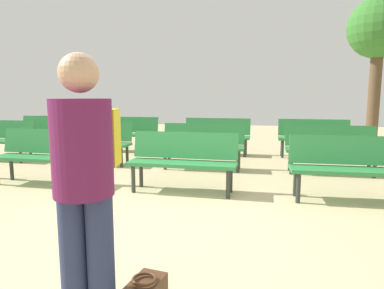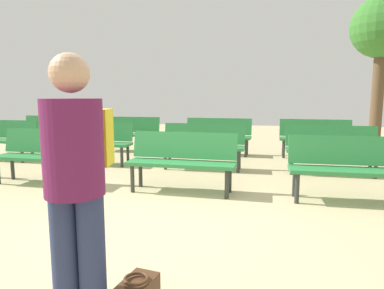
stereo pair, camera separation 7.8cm
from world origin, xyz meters
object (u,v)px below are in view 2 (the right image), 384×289
(bench_r0_c1, at_px, (44,152))
(bench_r1_c0, at_px, (2,137))
(bench_r2_c1, at_px, (128,131))
(tree_0, at_px, (382,30))
(bench_r2_c2, at_px, (218,134))
(visitor_with_backpack, at_px, (77,179))
(bench_r0_c3, at_px, (350,165))
(bench_r1_c3, at_px, (331,146))
(bench_r0_c2, at_px, (182,158))
(bench_r1_c2, at_px, (203,143))
(bench_r1_c1, at_px, (94,140))
(bench_r2_c0, at_px, (50,130))
(bench_r2_c3, at_px, (315,136))

(bench_r0_c1, xyz_separation_m, bench_r1_c0, (-2.18, 1.76, 0.00))
(bench_r2_c1, bearing_deg, tree_0, 27.88)
(bench_r2_c2, relative_size, visitor_with_backpack, 0.99)
(bench_r0_c3, height_order, tree_0, tree_0)
(bench_r0_c1, height_order, bench_r1_c0, same)
(bench_r2_c2, distance_m, visitor_with_backpack, 6.42)
(bench_r2_c1, bearing_deg, visitor_with_backpack, -71.41)
(bench_r1_c3, relative_size, visitor_with_backpack, 0.98)
(bench_r0_c2, height_order, bench_r2_c1, same)
(bench_r1_c2, height_order, tree_0, tree_0)
(bench_r0_c1, relative_size, visitor_with_backpack, 0.98)
(bench_r1_c1, xyz_separation_m, bench_r1_c2, (2.31, -0.10, 0.00))
(bench_r2_c0, bearing_deg, bench_r1_c2, -21.98)
(bench_r1_c1, bearing_deg, bench_r2_c2, 34.80)
(bench_r0_c1, distance_m, bench_r0_c3, 4.63)
(bench_r1_c0, bearing_deg, bench_r0_c3, -12.78)
(bench_r2_c0, bearing_deg, tree_0, 22.02)
(bench_r1_c3, relative_size, bench_r2_c2, 0.99)
(bench_r2_c1, relative_size, visitor_with_backpack, 0.97)
(bench_r0_c2, relative_size, bench_r2_c1, 1.01)
(bench_r1_c3, height_order, bench_r2_c3, same)
(bench_r1_c2, bearing_deg, bench_r2_c1, 141.91)
(bench_r0_c1, xyz_separation_m, bench_r1_c2, (2.40, 1.53, 0.00))
(bench_r2_c3, distance_m, visitor_with_backpack, 6.83)
(bench_r0_c3, relative_size, bench_r2_c3, 0.99)
(visitor_with_backpack, bearing_deg, bench_r0_c3, -135.79)
(bench_r0_c3, xyz_separation_m, bench_r1_c3, (0.14, 1.70, 0.00))
(tree_0, bearing_deg, bench_r2_c3, -123.77)
(bench_r0_c1, relative_size, bench_r2_c0, 1.01)
(bench_r0_c3, height_order, bench_r1_c2, same)
(bench_r2_c2, xyz_separation_m, visitor_with_backpack, (-0.25, -6.40, 0.43))
(bench_r0_c1, distance_m, bench_r1_c2, 2.85)
(bench_r0_c2, distance_m, bench_r1_c0, 4.86)
(bench_r1_c2, bearing_deg, tree_0, 49.62)
(bench_r0_c2, distance_m, bench_r2_c2, 3.33)
(bench_r2_c3, bearing_deg, bench_r0_c3, -89.29)
(tree_0, distance_m, visitor_with_backpack, 11.68)
(bench_r1_c2, bearing_deg, bench_r1_c3, 0.48)
(bench_r1_c2, relative_size, visitor_with_backpack, 0.98)
(bench_r0_c1, bearing_deg, bench_r2_c2, 55.17)
(bench_r0_c3, bearing_deg, bench_r2_c3, 88.58)
(bench_r1_c3, distance_m, visitor_with_backpack, 5.29)
(bench_r1_c0, distance_m, bench_r1_c1, 2.27)
(bench_r1_c1, bearing_deg, bench_r2_c0, 141.53)
(bench_r2_c2, bearing_deg, bench_r1_c0, -158.85)
(bench_r1_c0, height_order, bench_r1_c3, same)
(bench_r0_c3, bearing_deg, bench_r2_c0, 152.46)
(bench_r2_c0, relative_size, bench_r2_c2, 0.99)
(bench_r0_c3, xyz_separation_m, tree_0, (2.75, 7.25, 2.97))
(bench_r0_c2, xyz_separation_m, bench_r2_c1, (-2.11, 3.48, 0.00))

